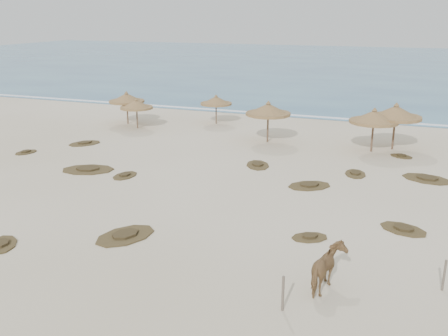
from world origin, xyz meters
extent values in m
plane|color=beige|center=(0.00, 0.00, 0.00)|extent=(160.00, 160.00, 0.00)
cube|color=#2C5784|center=(0.00, 75.00, 0.00)|extent=(200.00, 100.00, 0.01)
cube|color=white|center=(0.00, 26.00, 0.00)|extent=(70.00, 0.60, 0.01)
cylinder|color=brown|center=(-12.62, 17.87, 1.00)|extent=(0.11, 0.11, 2.01)
cylinder|color=olive|center=(-12.62, 17.87, 1.84)|extent=(3.30, 3.30, 0.17)
cone|color=olive|center=(-12.62, 17.87, 2.15)|extent=(3.19, 3.19, 0.72)
cone|color=olive|center=(-12.62, 17.87, 2.58)|extent=(0.34, 0.34, 0.21)
cylinder|color=brown|center=(-10.98, 16.58, 0.90)|extent=(0.10, 0.10, 1.80)
cylinder|color=olive|center=(-10.98, 16.58, 1.65)|extent=(2.90, 2.90, 0.15)
cone|color=olive|center=(-10.98, 16.58, 1.93)|extent=(2.81, 2.81, 0.64)
cone|color=olive|center=(-10.98, 16.58, 2.32)|extent=(0.31, 0.31, 0.19)
cylinder|color=brown|center=(-5.78, 20.36, 0.91)|extent=(0.10, 0.10, 1.82)
cylinder|color=olive|center=(-5.78, 20.36, 1.66)|extent=(3.38, 3.38, 0.16)
cone|color=olive|center=(-5.78, 20.36, 1.95)|extent=(3.27, 3.27, 0.65)
cone|color=olive|center=(-5.78, 20.36, 2.33)|extent=(0.31, 0.31, 0.19)
cylinder|color=brown|center=(-0.18, 15.99, 1.10)|extent=(0.13, 0.13, 2.20)
cylinder|color=olive|center=(-0.18, 15.99, 2.01)|extent=(3.98, 3.98, 0.19)
cone|color=olive|center=(-0.18, 15.99, 2.36)|extent=(3.85, 3.85, 0.79)
cone|color=olive|center=(-0.18, 15.99, 2.83)|extent=(0.38, 0.38, 0.23)
cylinder|color=brown|center=(6.92, 15.85, 1.10)|extent=(0.13, 0.13, 2.20)
cylinder|color=olive|center=(6.92, 15.85, 2.01)|extent=(3.97, 3.97, 0.19)
cone|color=olive|center=(6.92, 15.85, 2.36)|extent=(3.84, 3.84, 0.79)
cone|color=olive|center=(6.92, 15.85, 2.83)|extent=(0.38, 0.38, 0.23)
cylinder|color=brown|center=(8.19, 16.97, 1.18)|extent=(0.14, 0.14, 2.37)
cylinder|color=olive|center=(8.19, 16.97, 2.16)|extent=(4.47, 4.47, 0.20)
cone|color=olive|center=(8.19, 16.97, 2.54)|extent=(4.32, 4.32, 0.85)
cone|color=olive|center=(8.19, 16.97, 3.04)|extent=(0.41, 0.41, 0.25)
imported|color=olive|center=(7.00, -2.43, 0.77)|extent=(1.10, 1.93, 1.54)
cylinder|color=#695C4E|center=(5.92, -4.07, 0.59)|extent=(0.11, 0.11, 1.17)
cylinder|color=#695C4E|center=(10.58, -1.10, 0.55)|extent=(0.10, 0.10, 1.10)
camera|label=1|loc=(8.89, -17.18, 8.74)|focal=40.00mm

